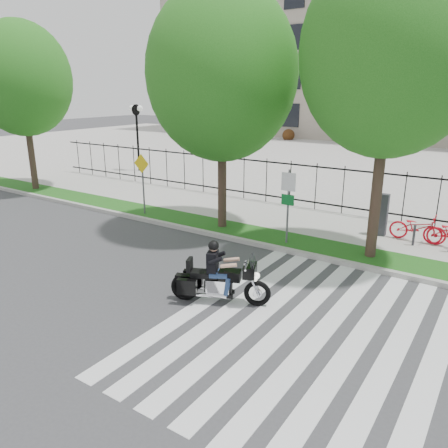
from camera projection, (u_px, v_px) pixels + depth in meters
The scene contains 15 objects.
ground at pixel (147, 279), 12.33m from camera, with size 120.00×120.00×0.00m, color #3B3A3D.
curb at pixel (227, 237), 15.56m from camera, with size 60.00×0.20×0.15m, color #9F9E96.
grass_verge at pixel (239, 231), 16.23m from camera, with size 60.00×1.50×0.15m, color #175014.
sidewalk at pixel (271, 216), 18.21m from camera, with size 60.00×3.50×0.15m, color #9D9A93.
plaza at pixel (383, 161), 32.14m from camera, with size 80.00×34.00×0.10m, color #9D9A93.
crosswalk_stripes at pixel (305, 329), 9.76m from camera, with size 5.70×8.00×0.01m, color silver, non-canonical shape.
iron_fence at pixel (290, 183), 19.28m from camera, with size 30.00×0.06×2.00m, color black, non-canonical shape.
office_building at pixel (445, 40), 45.01m from camera, with size 60.00×21.90×20.15m.
lamp_post_left at pixel (137, 121), 27.28m from camera, with size 1.06×0.70×4.25m.
street_tree_0 at pixel (22, 79), 21.30m from camera, with size 4.80×4.80×8.22m.
street_tree_1 at pixel (222, 74), 14.99m from camera, with size 5.25×5.25×8.52m.
street_tree_2 at pixel (391, 52), 11.89m from camera, with size 5.04×5.04×8.85m.
sign_pole_regulatory at pixel (288, 197), 14.32m from camera, with size 0.50×0.09×2.50m.
sign_pole_warning at pixel (142, 176), 17.82m from camera, with size 0.78×0.09×2.49m.
motorcycle_rider at pixel (219, 278), 10.79m from camera, with size 2.40×1.33×1.97m.
Camera 1 is at (8.12, -8.18, 5.13)m, focal length 35.00 mm.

